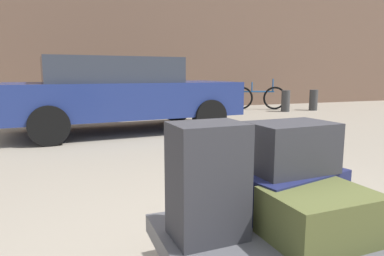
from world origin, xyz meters
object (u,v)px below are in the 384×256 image
(luggage_cart, at_px, (273,245))
(duffel_bag_charcoal_topmost_pile, at_px, (291,147))
(suitcase_charcoal_front_left, at_px, (207,181))
(bollard_kerb_near, at_px, (184,104))
(bollard_kerb_mid, at_px, (230,103))
(bollard_corner, at_px, (313,100))
(suitcase_navy_stacked_top, at_px, (289,192))
(suitcase_olive_rear_right, at_px, (321,216))
(parked_car, at_px, (121,93))
(bollard_kerb_far, at_px, (286,101))
(bicycle_leaning, at_px, (258,98))

(luggage_cart, bearing_deg, duffel_bag_charcoal_topmost_pile, 40.35)
(suitcase_charcoal_front_left, height_order, bollard_kerb_near, suitcase_charcoal_front_left)
(bollard_kerb_mid, xyz_separation_m, bollard_corner, (2.85, 0.00, 0.00))
(bollard_kerb_mid, bearing_deg, suitcase_navy_stacked_top, -114.01)
(duffel_bag_charcoal_topmost_pile, bearing_deg, suitcase_olive_rear_right, -102.54)
(luggage_cart, distance_m, parked_car, 5.37)
(suitcase_olive_rear_right, bearing_deg, bollard_kerb_near, 74.26)
(bollard_corner, bearing_deg, luggage_cart, -130.54)
(duffel_bag_charcoal_topmost_pile, distance_m, bollard_kerb_far, 8.67)
(suitcase_charcoal_front_left, xyz_separation_m, bollard_corner, (6.55, 7.19, -0.30))
(parked_car, bearing_deg, luggage_cart, -90.73)
(parked_car, bearing_deg, bollard_kerb_far, 20.49)
(bollard_kerb_near, height_order, bollard_kerb_far, same)
(bollard_kerb_mid, relative_size, bollard_corner, 1.00)
(suitcase_navy_stacked_top, bearing_deg, bicycle_leaning, 46.33)
(duffel_bag_charcoal_topmost_pile, relative_size, bollard_kerb_mid, 0.72)
(bicycle_leaning, height_order, bollard_kerb_mid, bicycle_leaning)
(bollard_kerb_far, bearing_deg, bollard_kerb_near, 180.00)
(suitcase_olive_rear_right, bearing_deg, suitcase_navy_stacked_top, 79.15)
(luggage_cart, distance_m, suitcase_olive_rear_right, 0.29)
(suitcase_charcoal_front_left, height_order, bollard_kerb_far, suitcase_charcoal_front_left)
(duffel_bag_charcoal_topmost_pile, bearing_deg, suitcase_navy_stacked_top, 86.54)
(bicycle_leaning, height_order, bollard_corner, bicycle_leaning)
(bollard_kerb_far, bearing_deg, suitcase_charcoal_front_left, -127.58)
(suitcase_navy_stacked_top, xyz_separation_m, suitcase_olive_rear_right, (-0.05, -0.32, -0.00))
(bicycle_leaning, relative_size, bollard_corner, 2.60)
(duffel_bag_charcoal_topmost_pile, distance_m, parked_car, 5.17)
(suitcase_olive_rear_right, height_order, duffel_bag_charcoal_topmost_pile, duffel_bag_charcoal_topmost_pile)
(bicycle_leaning, height_order, bollard_kerb_near, bicycle_leaning)
(luggage_cart, relative_size, suitcase_olive_rear_right, 2.22)
(suitcase_charcoal_front_left, xyz_separation_m, bollard_kerb_near, (2.34, 7.19, -0.30))
(duffel_bag_charcoal_topmost_pile, xyz_separation_m, bollard_kerb_mid, (3.16, 7.08, -0.41))
(suitcase_olive_rear_right, distance_m, bicycle_leaning, 9.42)
(suitcase_navy_stacked_top, height_order, duffel_bag_charcoal_topmost_pile, duffel_bag_charcoal_topmost_pile)
(duffel_bag_charcoal_topmost_pile, bearing_deg, bicycle_leaning, 56.67)
(luggage_cart, xyz_separation_m, bollard_corner, (6.21, 7.26, 0.05))
(suitcase_charcoal_front_left, xyz_separation_m, bollard_kerb_far, (5.53, 7.19, -0.30))
(bollard_kerb_near, bearing_deg, suitcase_navy_stacked_top, -104.19)
(suitcase_olive_rear_right, relative_size, bollard_kerb_far, 0.80)
(suitcase_olive_rear_right, relative_size, suitcase_charcoal_front_left, 0.90)
(duffel_bag_charcoal_topmost_pile, relative_size, bollard_corner, 0.72)
(suitcase_navy_stacked_top, bearing_deg, bollard_kerb_mid, 52.18)
(suitcase_charcoal_front_left, bearing_deg, duffel_bag_charcoal_topmost_pile, 8.88)
(suitcase_navy_stacked_top, xyz_separation_m, duffel_bag_charcoal_topmost_pile, (0.00, -0.00, 0.26))
(bollard_kerb_mid, relative_size, bollard_kerb_far, 1.00)
(suitcase_charcoal_front_left, height_order, bicycle_leaning, bicycle_leaning)
(luggage_cart, relative_size, bollard_kerb_mid, 1.77)
(bicycle_leaning, xyz_separation_m, bollard_kerb_near, (-2.75, -0.82, -0.06))
(suitcase_charcoal_front_left, bearing_deg, suitcase_navy_stacked_top, 8.88)
(suitcase_navy_stacked_top, height_order, bollard_corner, bollard_corner)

